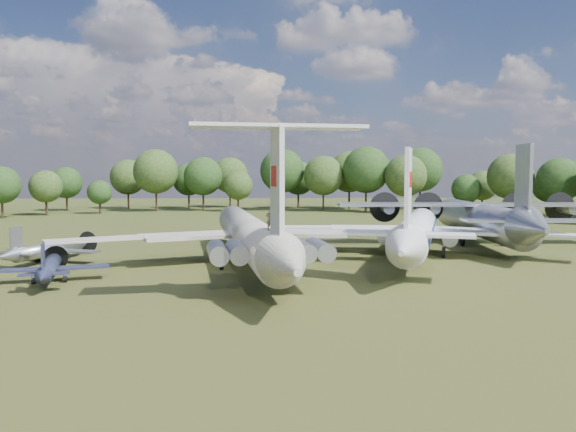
{
  "coord_description": "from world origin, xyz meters",
  "views": [
    {
      "loc": [
        2.81,
        -61.67,
        9.8
      ],
      "look_at": [
        5.88,
        -0.63,
        5.0
      ],
      "focal_mm": 35.0,
      "sensor_mm": 36.0,
      "label": 1
    }
  ],
  "objects_px": {
    "il62_airliner": "(249,241)",
    "an12_transport": "(480,224)",
    "tu104_jet": "(418,234)",
    "small_prop_northwest": "(50,253)",
    "small_prop_west": "(49,271)",
    "person_on_il62": "(270,219)"
  },
  "relations": [
    {
      "from": "il62_airliner",
      "to": "an12_transport",
      "type": "bearing_deg",
      "value": 18.35
    },
    {
      "from": "tu104_jet",
      "to": "an12_transport",
      "type": "bearing_deg",
      "value": 57.91
    },
    {
      "from": "tu104_jet",
      "to": "small_prop_northwest",
      "type": "height_order",
      "value": "tu104_jet"
    },
    {
      "from": "tu104_jet",
      "to": "an12_transport",
      "type": "distance_m",
      "value": 14.24
    },
    {
      "from": "tu104_jet",
      "to": "small_prop_west",
      "type": "distance_m",
      "value": 39.95
    },
    {
      "from": "small_prop_west",
      "to": "small_prop_northwest",
      "type": "distance_m",
      "value": 12.07
    },
    {
      "from": "small_prop_northwest",
      "to": "person_on_il62",
      "type": "height_order",
      "value": "person_on_il62"
    },
    {
      "from": "il62_airliner",
      "to": "an12_transport",
      "type": "height_order",
      "value": "an12_transport"
    },
    {
      "from": "person_on_il62",
      "to": "an12_transport",
      "type": "bearing_deg",
      "value": -121.46
    },
    {
      "from": "small_prop_west",
      "to": "an12_transport",
      "type": "bearing_deg",
      "value": 11.17
    },
    {
      "from": "small_prop_west",
      "to": "small_prop_northwest",
      "type": "xyz_separation_m",
      "value": [
        -4.13,
        11.34,
        0.08
      ]
    },
    {
      "from": "person_on_il62",
      "to": "il62_airliner",
      "type": "bearing_deg",
      "value": -69.27
    },
    {
      "from": "il62_airliner",
      "to": "small_prop_west",
      "type": "distance_m",
      "value": 19.48
    },
    {
      "from": "an12_transport",
      "to": "tu104_jet",
      "type": "bearing_deg",
      "value": -137.06
    },
    {
      "from": "an12_transport",
      "to": "small_prop_west",
      "type": "distance_m",
      "value": 53.7
    },
    {
      "from": "an12_transport",
      "to": "il62_airliner",
      "type": "bearing_deg",
      "value": -149.9
    },
    {
      "from": "il62_airliner",
      "to": "person_on_il62",
      "type": "height_order",
      "value": "person_on_il62"
    },
    {
      "from": "small_prop_northwest",
      "to": "person_on_il62",
      "type": "distance_m",
      "value": 29.67
    },
    {
      "from": "il62_airliner",
      "to": "small_prop_west",
      "type": "height_order",
      "value": "il62_airliner"
    },
    {
      "from": "il62_airliner",
      "to": "tu104_jet",
      "type": "distance_m",
      "value": 20.61
    },
    {
      "from": "small_prop_northwest",
      "to": "person_on_il62",
      "type": "bearing_deg",
      "value": -16.68
    },
    {
      "from": "il62_airliner",
      "to": "tu104_jet",
      "type": "xyz_separation_m",
      "value": [
        19.67,
        6.14,
        -0.06
      ]
    }
  ]
}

